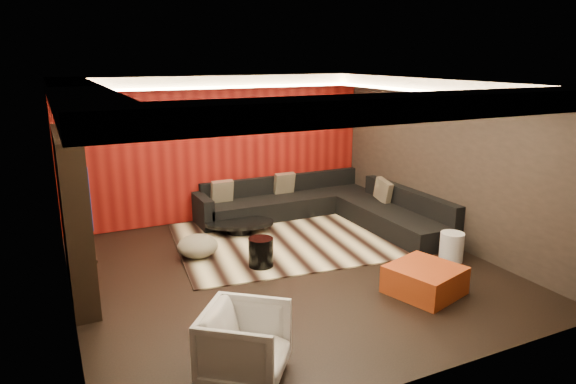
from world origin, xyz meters
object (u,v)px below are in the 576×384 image
white_side_table (452,247)px  orange_ottoman (425,280)px  coffee_table (240,227)px  drum_stool (261,252)px  armchair (245,344)px  sectional_sofa (326,208)px

white_side_table → orange_ottoman: size_ratio=0.54×
coffee_table → drum_stool: (-0.25, -1.60, 0.12)m
drum_stool → orange_ottoman: (1.67, -1.78, -0.05)m
drum_stool → white_side_table: drum_stool is taller
drum_stool → coffee_table: bearing=81.2°
armchair → sectional_sofa: sectional_sofa is taller
white_side_table → armchair: (-4.03, -1.44, 0.14)m
orange_ottoman → armchair: 2.98m
white_side_table → orange_ottoman: white_side_table is taller
orange_ottoman → sectional_sofa: size_ratio=0.24×
drum_stool → sectional_sofa: sectional_sofa is taller
drum_stool → orange_ottoman: size_ratio=0.52×
orange_ottoman → sectional_sofa: (0.37, 3.36, 0.07)m
drum_stool → armchair: size_ratio=0.55×
coffee_table → drum_stool: bearing=-98.8°
coffee_table → sectional_sofa: size_ratio=0.34×
coffee_table → white_side_table: size_ratio=2.69×
coffee_table → sectional_sofa: 1.80m
coffee_table → armchair: (-1.47, -4.10, 0.25)m
white_side_table → orange_ottoman: (-1.14, -0.72, -0.04)m
coffee_table → sectional_sofa: sectional_sofa is taller
white_side_table → coffee_table: bearing=133.9°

